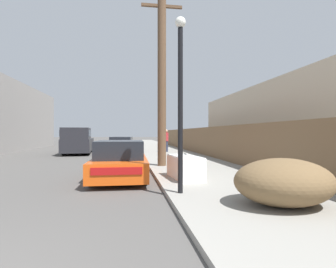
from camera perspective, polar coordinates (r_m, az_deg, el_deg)
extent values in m
cube|color=gray|center=(25.53, -1.98, -3.16)|extent=(4.20, 63.00, 0.12)
cube|color=white|center=(8.30, 3.71, -7.30)|extent=(0.89, 1.87, 0.68)
cube|color=white|center=(8.26, 3.71, -4.87)|extent=(0.86, 1.80, 0.03)
cube|color=#333335|center=(8.85, 3.79, -4.36)|extent=(0.05, 0.20, 0.02)
cube|color=gray|center=(8.54, 3.10, -4.59)|extent=(0.73, 0.14, 0.01)
cube|color=gray|center=(8.01, 4.32, -4.90)|extent=(0.73, 0.14, 0.01)
cube|color=#E05114|center=(9.15, -10.31, -6.74)|extent=(1.81, 4.13, 0.57)
cube|color=black|center=(8.73, -10.43, -3.31)|extent=(1.53, 2.00, 0.57)
cube|color=#B21414|center=(7.10, -11.10, -7.94)|extent=(1.35, 0.06, 0.20)
cylinder|color=black|center=(10.48, -14.08, -6.41)|extent=(0.21, 0.68, 0.68)
cylinder|color=black|center=(10.42, -5.86, -6.44)|extent=(0.21, 0.68, 0.68)
cylinder|color=black|center=(7.98, -16.15, -8.47)|extent=(0.21, 0.68, 0.68)
cylinder|color=black|center=(7.90, -5.29, -8.55)|extent=(0.21, 0.68, 0.68)
cube|color=#5B1E19|center=(20.98, -10.01, -2.81)|extent=(2.18, 4.62, 0.63)
cube|color=black|center=(20.78, -10.07, -1.29)|extent=(1.77, 2.63, 0.49)
cube|color=#B21414|center=(18.73, -10.73, -2.83)|extent=(1.42, 0.15, 0.22)
cylinder|color=black|center=(22.46, -11.66, -2.99)|extent=(0.25, 0.63, 0.62)
cylinder|color=black|center=(22.31, -7.62, -3.00)|extent=(0.25, 0.63, 0.62)
cylinder|color=black|center=(19.71, -12.72, -3.42)|extent=(0.25, 0.63, 0.62)
cylinder|color=black|center=(19.54, -8.12, -3.45)|extent=(0.25, 0.63, 0.62)
cube|color=#232328|center=(21.10, -18.86, -2.22)|extent=(2.33, 5.76, 0.92)
cube|color=#232328|center=(19.55, -19.32, 0.11)|extent=(1.99, 2.66, 0.79)
cube|color=black|center=(19.55, -19.32, 0.17)|extent=(2.02, 2.61, 0.44)
cylinder|color=black|center=(19.31, -17.02, -3.21)|extent=(0.32, 0.83, 0.81)
cylinder|color=black|center=(19.49, -21.73, -3.19)|extent=(0.32, 0.83, 0.81)
cylinder|color=black|center=(22.79, -16.41, -2.70)|extent=(0.32, 0.83, 0.81)
cylinder|color=black|center=(22.94, -20.41, -2.69)|extent=(0.32, 0.83, 0.81)
cylinder|color=brown|center=(11.74, -1.36, 12.30)|extent=(0.37, 0.37, 7.77)
cube|color=brown|center=(12.76, -1.36, 26.07)|extent=(1.80, 0.12, 0.12)
cylinder|color=black|center=(6.24, 2.70, 5.15)|extent=(0.12, 0.12, 3.92)
sphere|color=white|center=(6.75, 2.71, 23.11)|extent=(0.26, 0.26, 0.26)
ellipsoid|color=brown|center=(5.69, 23.80, -9.50)|extent=(1.94, 1.65, 0.93)
cube|color=brown|center=(18.29, 6.98, -1.46)|extent=(0.08, 31.85, 1.80)
cube|color=beige|center=(16.47, 25.87, 1.71)|extent=(6.00, 13.09, 3.97)
cylinder|color=#282D42|center=(20.11, -0.40, -2.71)|extent=(0.28, 0.28, 0.82)
cylinder|color=#B72D33|center=(20.08, -0.40, -0.62)|extent=(0.34, 0.34, 0.65)
sphere|color=tan|center=(20.08, -0.40, 0.66)|extent=(0.25, 0.25, 0.25)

